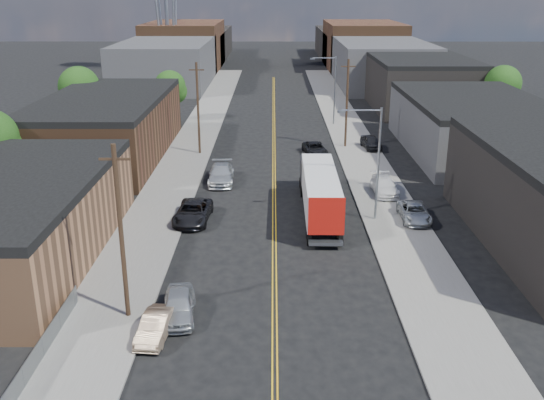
{
  "coord_description": "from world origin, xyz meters",
  "views": [
    {
      "loc": [
        -0.08,
        -19.8,
        17.52
      ],
      "look_at": [
        -0.17,
        22.7,
        2.5
      ],
      "focal_mm": 40.0,
      "sensor_mm": 36.0,
      "label": 1
    }
  ],
  "objects_px": {
    "car_left_b": "(156,326)",
    "car_right_lot_b": "(384,186)",
    "semi_truck": "(319,188)",
    "car_right_lot_a": "(414,212)",
    "car_left_a": "(179,305)",
    "car_right_lot_c": "(371,142)",
    "car_ahead_truck": "(315,149)",
    "car_left_c": "(193,212)",
    "car_left_d": "(221,174)"
  },
  "relations": [
    {
      "from": "car_right_lot_b",
      "to": "car_right_lot_c",
      "type": "relative_size",
      "value": 1.14
    },
    {
      "from": "semi_truck",
      "to": "car_right_lot_b",
      "type": "xyz_separation_m",
      "value": [
        6.17,
        4.64,
        -1.35
      ]
    },
    {
      "from": "car_left_a",
      "to": "car_left_c",
      "type": "distance_m",
      "value": 14.75
    },
    {
      "from": "car_left_a",
      "to": "car_left_c",
      "type": "bearing_deg",
      "value": 88.72
    },
    {
      "from": "semi_truck",
      "to": "car_right_lot_c",
      "type": "relative_size",
      "value": 3.43
    },
    {
      "from": "car_right_lot_a",
      "to": "car_ahead_truck",
      "type": "distance_m",
      "value": 21.21
    },
    {
      "from": "car_left_c",
      "to": "car_left_d",
      "type": "xyz_separation_m",
      "value": [
        1.4,
        10.01,
        0.05
      ]
    },
    {
      "from": "car_left_a",
      "to": "car_right_lot_c",
      "type": "bearing_deg",
      "value": 60.8
    },
    {
      "from": "car_left_a",
      "to": "car_ahead_truck",
      "type": "xyz_separation_m",
      "value": [
        9.85,
        34.83,
        -0.09
      ]
    },
    {
      "from": "car_left_a",
      "to": "car_right_lot_c",
      "type": "xyz_separation_m",
      "value": [
        16.35,
        37.0,
        0.13
      ]
    },
    {
      "from": "car_left_a",
      "to": "semi_truck",
      "type": "bearing_deg",
      "value": 56.19
    },
    {
      "from": "semi_truck",
      "to": "car_right_lot_b",
      "type": "bearing_deg",
      "value": 37.56
    },
    {
      "from": "car_right_lot_c",
      "to": "car_left_b",
      "type": "bearing_deg",
      "value": -121.03
    },
    {
      "from": "car_right_lot_a",
      "to": "car_right_lot_b",
      "type": "relative_size",
      "value": 0.95
    },
    {
      "from": "car_left_c",
      "to": "car_right_lot_b",
      "type": "relative_size",
      "value": 1.13
    },
    {
      "from": "car_ahead_truck",
      "to": "car_right_lot_a",
      "type": "bearing_deg",
      "value": -79.84
    },
    {
      "from": "semi_truck",
      "to": "car_left_b",
      "type": "xyz_separation_m",
      "value": [
        -9.88,
        -18.53,
        -1.57
      ]
    },
    {
      "from": "car_right_lot_a",
      "to": "car_right_lot_c",
      "type": "xyz_separation_m",
      "value": [
        0.0,
        22.36,
        0.09
      ]
    },
    {
      "from": "car_left_a",
      "to": "car_right_lot_a",
      "type": "xyz_separation_m",
      "value": [
        16.35,
        14.64,
        0.05
      ]
    },
    {
      "from": "semi_truck",
      "to": "car_left_d",
      "type": "relative_size",
      "value": 2.64
    },
    {
      "from": "car_right_lot_c",
      "to": "car_ahead_truck",
      "type": "distance_m",
      "value": 6.85
    },
    {
      "from": "semi_truck",
      "to": "car_right_lot_b",
      "type": "distance_m",
      "value": 7.84
    },
    {
      "from": "car_right_lot_a",
      "to": "car_ahead_truck",
      "type": "relative_size",
      "value": 0.97
    },
    {
      "from": "car_left_b",
      "to": "car_right_lot_b",
      "type": "distance_m",
      "value": 28.2
    },
    {
      "from": "car_left_a",
      "to": "car_ahead_truck",
      "type": "bearing_deg",
      "value": 68.85
    },
    {
      "from": "car_ahead_truck",
      "to": "car_left_d",
      "type": "bearing_deg",
      "value": -140.91
    },
    {
      "from": "car_left_c",
      "to": "car_right_lot_c",
      "type": "bearing_deg",
      "value": 55.07
    },
    {
      "from": "semi_truck",
      "to": "car_ahead_truck",
      "type": "distance_m",
      "value": 18.39
    },
    {
      "from": "semi_truck",
      "to": "car_left_d",
      "type": "xyz_separation_m",
      "value": [
        -8.6,
        8.19,
        -1.39
      ]
    },
    {
      "from": "car_left_d",
      "to": "semi_truck",
      "type": "bearing_deg",
      "value": -45.57
    },
    {
      "from": "car_left_d",
      "to": "car_ahead_truck",
      "type": "height_order",
      "value": "car_left_d"
    },
    {
      "from": "semi_truck",
      "to": "car_left_b",
      "type": "height_order",
      "value": "semi_truck"
    },
    {
      "from": "car_left_d",
      "to": "car_ahead_truck",
      "type": "relative_size",
      "value": 1.17
    },
    {
      "from": "car_right_lot_a",
      "to": "semi_truck",
      "type": "bearing_deg",
      "value": 166.55
    },
    {
      "from": "car_left_d",
      "to": "car_ahead_truck",
      "type": "xyz_separation_m",
      "value": [
        9.5,
        10.11,
        -0.15
      ]
    },
    {
      "from": "semi_truck",
      "to": "car_left_d",
      "type": "height_order",
      "value": "semi_truck"
    },
    {
      "from": "car_left_a",
      "to": "car_right_lot_b",
      "type": "relative_size",
      "value": 0.9
    },
    {
      "from": "car_left_d",
      "to": "car_right_lot_b",
      "type": "bearing_deg",
      "value": -15.47
    },
    {
      "from": "semi_truck",
      "to": "car_right_lot_a",
      "type": "relative_size",
      "value": 3.18
    },
    {
      "from": "car_left_a",
      "to": "car_right_lot_a",
      "type": "relative_size",
      "value": 0.95
    },
    {
      "from": "car_right_lot_c",
      "to": "car_ahead_truck",
      "type": "xyz_separation_m",
      "value": [
        -6.5,
        -2.17,
        -0.22
      ]
    },
    {
      "from": "car_right_lot_a",
      "to": "car_right_lot_c",
      "type": "height_order",
      "value": "car_right_lot_c"
    },
    {
      "from": "car_left_a",
      "to": "car_right_lot_a",
      "type": "bearing_deg",
      "value": 36.48
    },
    {
      "from": "car_left_b",
      "to": "car_left_a",
      "type": "bearing_deg",
      "value": 70.72
    },
    {
      "from": "car_left_d",
      "to": "car_ahead_truck",
      "type": "bearing_deg",
      "value": 44.8
    },
    {
      "from": "car_right_lot_b",
      "to": "car_left_d",
      "type": "bearing_deg",
      "value": 165.3
    },
    {
      "from": "semi_truck",
      "to": "car_right_lot_b",
      "type": "height_order",
      "value": "semi_truck"
    },
    {
      "from": "car_left_c",
      "to": "car_left_b",
      "type": "bearing_deg",
      "value": -86.53
    },
    {
      "from": "car_left_c",
      "to": "car_right_lot_b",
      "type": "xyz_separation_m",
      "value": [
        16.18,
        6.47,
        0.09
      ]
    },
    {
      "from": "car_left_d",
      "to": "car_left_b",
      "type": "bearing_deg",
      "value": -94.71
    }
  ]
}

